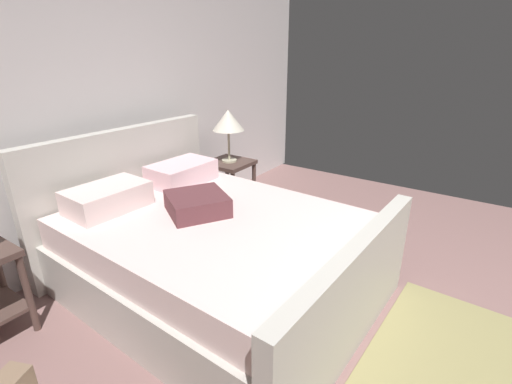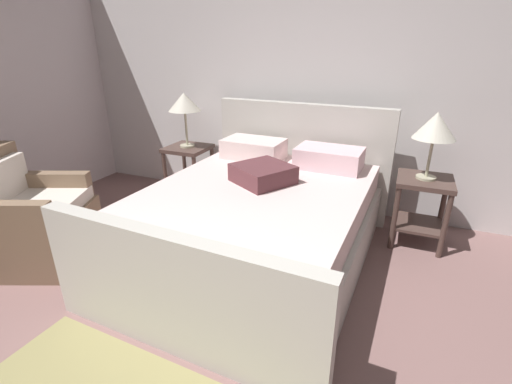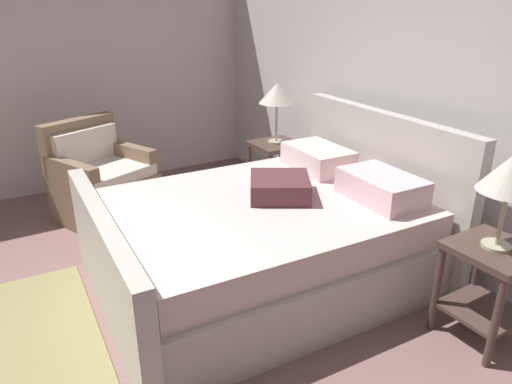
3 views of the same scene
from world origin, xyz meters
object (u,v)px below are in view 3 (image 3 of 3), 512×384
(nightstand_right, at_px, (489,277))
(table_lamp_right, at_px, (511,175))
(bed, at_px, (268,236))
(table_lamp_left, at_px, (277,95))
(nightstand_left, at_px, (276,162))
(armchair, at_px, (102,183))

(nightstand_right, distance_m, table_lamp_right, 0.63)
(bed, distance_m, table_lamp_right, 1.56)
(table_lamp_right, xyz_separation_m, table_lamp_left, (-2.38, 0.10, 0.04))
(nightstand_left, distance_m, table_lamp_left, 0.66)
(nightstand_left, bearing_deg, bed, -35.51)
(bed, relative_size, nightstand_left, 3.79)
(table_lamp_right, bearing_deg, bed, -147.86)
(nightstand_left, height_order, armchair, armchair)
(nightstand_right, relative_size, armchair, 0.63)
(bed, relative_size, table_lamp_right, 4.16)
(bed, height_order, table_lamp_left, table_lamp_left)
(bed, bearing_deg, nightstand_right, 32.14)
(nightstand_left, bearing_deg, table_lamp_right, -2.50)
(nightstand_right, bearing_deg, armchair, -152.40)
(nightstand_left, distance_m, armchair, 1.65)
(bed, distance_m, table_lamp_left, 1.63)
(bed, bearing_deg, table_lamp_right, 32.14)
(table_lamp_right, relative_size, nightstand_left, 0.91)
(table_lamp_left, bearing_deg, nightstand_left, -90.00)
(table_lamp_right, bearing_deg, table_lamp_left, 177.50)
(nightstand_right, xyz_separation_m, table_lamp_right, (0.00, 0.00, 0.63))
(table_lamp_right, relative_size, table_lamp_left, 0.96)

